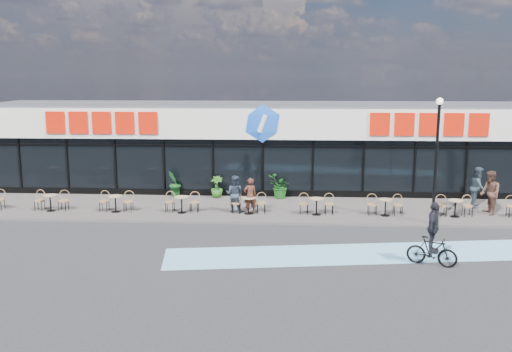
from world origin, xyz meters
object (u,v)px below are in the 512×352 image
at_px(pedestrian_a, 490,193).
at_px(potted_plant_right, 280,187).
at_px(pedestrian_b, 478,187).
at_px(potted_plant_mid, 217,187).
at_px(lamp_post, 437,150).
at_px(potted_plant_left, 175,184).
at_px(cyclist_a, 433,240).
at_px(patron_right, 235,194).
at_px(patron_left, 250,196).

bearing_deg(pedestrian_a, potted_plant_right, -110.32).
bearing_deg(pedestrian_b, pedestrian_a, -155.42).
bearing_deg(potted_plant_mid, lamp_post, -24.01).
bearing_deg(potted_plant_left, cyclist_a, -41.82).
xyz_separation_m(patron_right, cyclist_a, (7.04, -6.24, -0.06)).
distance_m(pedestrian_a, pedestrian_b, 1.32).
bearing_deg(lamp_post, patron_left, 171.43).
height_order(pedestrian_a, pedestrian_b, pedestrian_a).
xyz_separation_m(potted_plant_left, potted_plant_mid, (2.15, -0.15, -0.12)).
relative_size(pedestrian_a, pedestrian_b, 1.03).
distance_m(patron_right, cyclist_a, 9.41).
bearing_deg(pedestrian_b, potted_plant_right, 103.72).
distance_m(lamp_post, potted_plant_left, 12.69).
height_order(potted_plant_mid, cyclist_a, cyclist_a).
bearing_deg(pedestrian_a, patron_right, -93.17).
distance_m(patron_left, pedestrian_b, 10.56).
height_order(lamp_post, potted_plant_right, lamp_post).
relative_size(patron_left, pedestrian_a, 0.82).
height_order(patron_right, pedestrian_a, pedestrian_a).
bearing_deg(pedestrian_b, patron_left, 121.50).
distance_m(patron_left, pedestrian_a, 10.49).
relative_size(potted_plant_right, pedestrian_a, 0.61).
bearing_deg(cyclist_a, lamp_post, 75.08).
bearing_deg(potted_plant_left, pedestrian_b, -5.89).
bearing_deg(patron_left, lamp_post, 152.33).
height_order(potted_plant_right, patron_left, patron_left).
bearing_deg(cyclist_a, potted_plant_right, 119.14).
xyz_separation_m(potted_plant_right, pedestrian_a, (9.22, -2.65, 0.38)).
xyz_separation_m(potted_plant_right, pedestrian_b, (9.16, -1.33, 0.35)).
distance_m(patron_right, pedestrian_b, 11.23).
distance_m(patron_left, cyclist_a, 8.75).
bearing_deg(potted_plant_mid, potted_plant_right, -0.19).
distance_m(lamp_post, potted_plant_mid, 10.72).
xyz_separation_m(potted_plant_right, cyclist_a, (5.08, -9.11, 0.18)).
distance_m(potted_plant_mid, pedestrian_a, 12.64).
xyz_separation_m(potted_plant_left, cyclist_a, (10.36, -9.27, 0.12)).
xyz_separation_m(potted_plant_left, potted_plant_right, (5.28, -0.16, -0.07)).
xyz_separation_m(potted_plant_mid, potted_plant_right, (3.13, -0.01, 0.05)).
xyz_separation_m(patron_left, patron_right, (-0.71, 0.21, 0.03)).
relative_size(potted_plant_mid, patron_right, 0.65).
distance_m(pedestrian_a, cyclist_a, 7.68).
xyz_separation_m(lamp_post, pedestrian_a, (2.84, 1.58, -2.08)).
xyz_separation_m(patron_right, pedestrian_a, (11.18, 0.22, 0.14)).
height_order(patron_left, patron_right, patron_right).
distance_m(lamp_post, patron_left, 8.05).
distance_m(potted_plant_left, cyclist_a, 13.91).
xyz_separation_m(potted_plant_right, patron_left, (-1.25, -3.08, 0.21)).
height_order(potted_plant_mid, pedestrian_b, pedestrian_b).
height_order(potted_plant_mid, pedestrian_a, pedestrian_a).
bearing_deg(potted_plant_mid, patron_right, -67.87).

